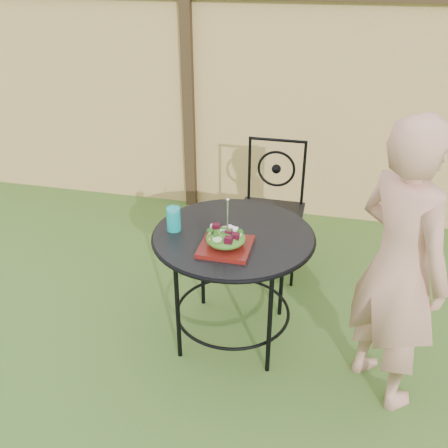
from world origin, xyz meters
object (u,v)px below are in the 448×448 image
object	(u,v)px
diner	(399,268)
salad_plate	(226,247)
patio_chair	(272,205)
patio_table	(233,254)

from	to	relation	value
diner	salad_plate	world-z (taller)	diner
patio_chair	patio_table	bearing A→B (deg)	-96.55
patio_table	patio_chair	xyz separation A→B (m)	(0.10, 0.86, -0.08)
salad_plate	diner	bearing A→B (deg)	-3.36
patio_table	patio_chair	world-z (taller)	patio_chair
patio_table	patio_chair	bearing A→B (deg)	83.45
patio_chair	diner	xyz separation A→B (m)	(0.77, -1.08, 0.26)
diner	salad_plate	bearing A→B (deg)	46.85
patio_table	diner	xyz separation A→B (m)	(0.87, -0.22, 0.18)
patio_table	salad_plate	size ratio (longest dim) A/B	3.42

